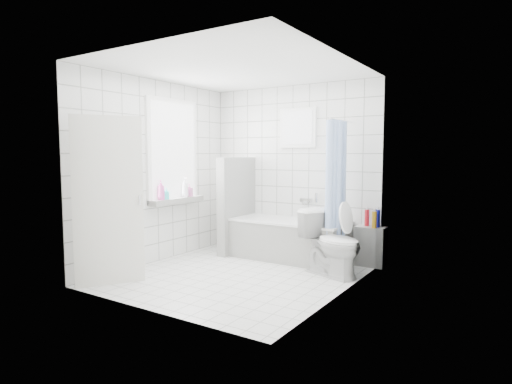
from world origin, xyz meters
The scene contains 19 objects.
ground centered at (0.00, 0.00, 0.00)m, with size 3.00×3.00×0.00m, color white.
ceiling centered at (0.00, 0.00, 2.60)m, with size 3.00×3.00×0.00m, color white.
wall_back centered at (0.00, 1.50, 1.30)m, with size 2.80×0.02×2.60m, color white.
wall_front centered at (0.00, -1.50, 1.30)m, with size 2.80×0.02×2.60m, color white.
wall_left centered at (-1.40, 0.00, 1.30)m, with size 0.02×3.00×2.60m, color white.
wall_right centered at (1.40, 0.00, 1.30)m, with size 0.02×3.00×2.60m, color white.
window_left centered at (-1.35, 0.30, 1.60)m, with size 0.01×0.90×1.40m, color white.
window_back centered at (0.10, 1.46, 1.95)m, with size 0.50×0.01×0.50m, color white.
window_sill centered at (-1.31, 0.30, 0.86)m, with size 0.18×1.02×0.08m, color white.
door centered at (-1.04, -1.14, 1.00)m, with size 0.04×0.80×2.00m, color silver.
bathtub centered at (0.16, 1.12, 0.29)m, with size 1.71×0.77×0.58m.
partition_wall centered at (-0.76, 1.07, 0.75)m, with size 0.15×0.85×1.50m, color white.
tiled_ledge centered at (1.30, 1.38, 0.28)m, with size 0.40×0.24×0.55m, color white.
toilet centered at (1.03, 0.65, 0.42)m, with size 0.47×0.82×0.84m, color white.
curtain_rod centered at (0.95, 1.10, 2.00)m, with size 0.02×0.02×0.80m, color silver.
shower_curtain centered at (0.95, 0.97, 1.10)m, with size 0.14×0.48×1.78m, color #4D81E3, non-canonical shape.
tub_faucet centered at (0.26, 1.46, 0.85)m, with size 0.18×0.06×0.06m, color silver.
sill_bottles centered at (-1.30, 0.27, 1.03)m, with size 0.14×0.73×0.30m.
ledge_bottles centered at (1.32, 1.37, 0.67)m, with size 0.22×0.19×0.24m.
Camera 1 is at (3.12, -4.40, 1.55)m, focal length 30.00 mm.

